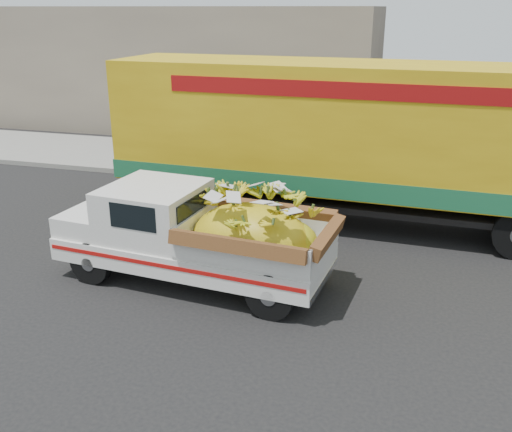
# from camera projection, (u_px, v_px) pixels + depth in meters

# --- Properties ---
(ground) EXTENTS (100.00, 100.00, 0.00)m
(ground) POSITION_uv_depth(u_px,v_px,m) (241.00, 296.00, 10.42)
(ground) COLOR black
(ground) RESTS_ON ground
(curb) EXTENTS (60.00, 0.25, 0.15)m
(curb) POSITION_uv_depth(u_px,v_px,m) (311.00, 186.00, 16.53)
(curb) COLOR gray
(curb) RESTS_ON ground
(sidewalk) EXTENTS (60.00, 4.00, 0.14)m
(sidewalk) POSITION_uv_depth(u_px,v_px,m) (324.00, 168.00, 18.42)
(sidewalk) COLOR gray
(sidewalk) RESTS_ON ground
(building_left) EXTENTS (18.00, 6.00, 5.00)m
(building_left) POSITION_uv_depth(u_px,v_px,m) (168.00, 67.00, 24.99)
(building_left) COLOR gray
(building_left) RESTS_ON ground
(pickup_truck) EXTENTS (5.32, 2.37, 1.81)m
(pickup_truck) POSITION_uv_depth(u_px,v_px,m) (212.00, 236.00, 10.56)
(pickup_truck) COLOR black
(pickup_truck) RESTS_ON ground
(semi_trailer) EXTENTS (12.03, 2.98, 3.80)m
(semi_trailer) POSITION_uv_depth(u_px,v_px,m) (364.00, 138.00, 13.18)
(semi_trailer) COLOR black
(semi_trailer) RESTS_ON ground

